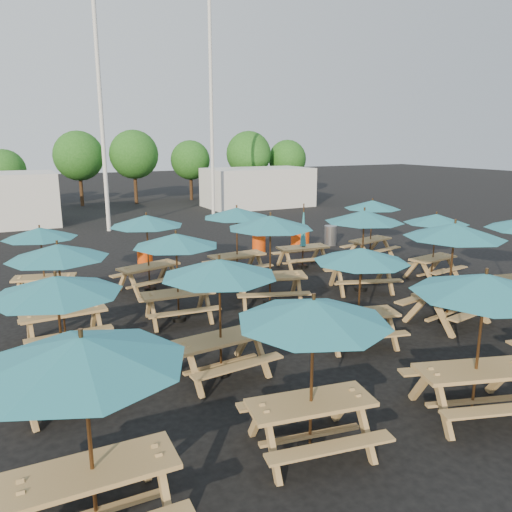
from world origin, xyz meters
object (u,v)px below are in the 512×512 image
picnic_unit_8 (485,292)px  waste_bin_0 (145,258)px  picnic_unit_4 (313,319)px  picnic_unit_7 (147,225)px  picnic_unit_2 (58,257)px  waste_bin_2 (303,239)px  picnic_unit_13 (454,236)px  picnic_unit_0 (83,362)px  picnic_unit_3 (40,237)px  picnic_unit_19 (372,208)px  waste_bin_4 (330,235)px  picnic_unit_10 (270,227)px  picnic_unit_15 (303,242)px  waste_bin_3 (297,239)px  picnic_unit_9 (361,260)px  waste_bin_1 (259,243)px  picnic_unit_11 (237,216)px  picnic_unit_1 (57,292)px  picnic_unit_18 (436,222)px  picnic_unit_5 (219,274)px  picnic_unit_14 (364,221)px  picnic_unit_6 (176,245)px

picnic_unit_8 → waste_bin_0: bearing=118.9°
picnic_unit_4 → picnic_unit_7: size_ratio=0.93×
picnic_unit_2 → waste_bin_2: bearing=28.1°
picnic_unit_8 → picnic_unit_13: (3.00, 3.31, 0.08)m
picnic_unit_0 → picnic_unit_2: (0.34, 6.07, -0.13)m
picnic_unit_3 → picnic_unit_19: (11.71, -0.05, 0.11)m
picnic_unit_8 → picnic_unit_0: bearing=-164.7°
picnic_unit_0 → waste_bin_4: 17.20m
picnic_unit_10 → picnic_unit_15: size_ratio=1.31×
picnic_unit_3 → picnic_unit_7: (2.93, -0.33, 0.17)m
waste_bin_3 → picnic_unit_13: bearing=-97.4°
picnic_unit_9 → picnic_unit_10: 3.43m
waste_bin_1 → waste_bin_4: (3.55, 0.07, 0.00)m
picnic_unit_9 → picnic_unit_11: bearing=104.7°
waste_bin_1 → picnic_unit_8: bearing=-100.6°
picnic_unit_1 → picnic_unit_18: size_ratio=1.13×
picnic_unit_2 → picnic_unit_7: 4.23m
picnic_unit_0 → picnic_unit_10: picnic_unit_10 is taller
picnic_unit_7 → picnic_unit_8: 9.91m
picnic_unit_8 → picnic_unit_9: picnic_unit_8 is taller
picnic_unit_11 → waste_bin_3: (4.12, 2.88, -1.63)m
waste_bin_1 → picnic_unit_5: bearing=-121.2°
picnic_unit_14 → waste_bin_0: bearing=152.6°
picnic_unit_9 → picnic_unit_3: bearing=146.7°
picnic_unit_15 → waste_bin_4: (3.16, 2.77, -0.52)m
picnic_unit_19 → picnic_unit_15: bearing=168.3°
picnic_unit_11 → picnic_unit_19: picnic_unit_11 is taller
picnic_unit_7 → picnic_unit_3: bearing=156.9°
picnic_unit_6 → picnic_unit_13: picnic_unit_13 is taller
picnic_unit_5 → picnic_unit_10: 4.51m
picnic_unit_7 → picnic_unit_9: picnic_unit_7 is taller
picnic_unit_15 → picnic_unit_18: (3.05, -3.19, 0.95)m
picnic_unit_2 → picnic_unit_10: picnic_unit_10 is taller
picnic_unit_5 → picnic_unit_3: bearing=106.9°
picnic_unit_15 → picnic_unit_18: 4.51m
picnic_unit_2 → picnic_unit_15: picnic_unit_2 is taller
picnic_unit_8 → picnic_unit_13: bearing=65.2°
picnic_unit_1 → picnic_unit_13: picnic_unit_13 is taller
picnic_unit_1 → picnic_unit_10: size_ratio=0.87×
picnic_unit_7 → picnic_unit_10: picnic_unit_10 is taller
picnic_unit_0 → picnic_unit_3: (0.21, 9.57, -0.28)m
picnic_unit_3 → picnic_unit_9: 8.89m
picnic_unit_5 → picnic_unit_10: size_ratio=0.80×
picnic_unit_5 → waste_bin_1: (5.54, 9.14, -1.63)m
picnic_unit_7 → picnic_unit_9: size_ratio=1.07×
picnic_unit_4 → picnic_unit_18: size_ratio=1.09×
picnic_unit_13 → waste_bin_4: (2.87, 9.14, -1.81)m
picnic_unit_1 → waste_bin_1: bearing=33.4°
picnic_unit_0 → picnic_unit_11: (6.16, 9.35, -0.09)m
picnic_unit_0 → picnic_unit_9: bearing=27.1°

